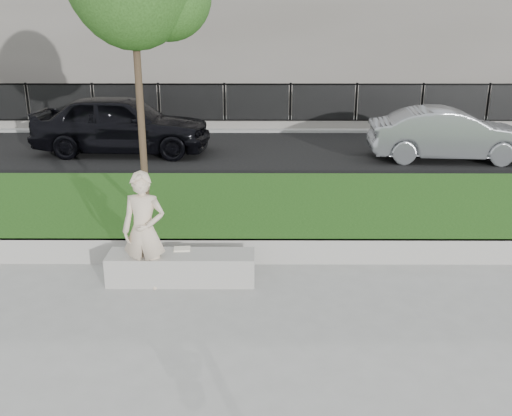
{
  "coord_description": "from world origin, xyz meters",
  "views": [
    {
      "loc": [
        0.53,
        -7.17,
        3.67
      ],
      "look_at": [
        0.5,
        1.2,
        0.86
      ],
      "focal_mm": 40.0,
      "sensor_mm": 36.0,
      "label": 1
    }
  ],
  "objects_px": {
    "stone_bench": "(182,268)",
    "car_silver": "(449,134)",
    "car_dark": "(122,124)",
    "book": "(182,249)",
    "man": "(144,231)"
  },
  "relations": [
    {
      "from": "man",
      "to": "car_silver",
      "type": "height_order",
      "value": "man"
    },
    {
      "from": "book",
      "to": "man",
      "type": "bearing_deg",
      "value": -152.44
    },
    {
      "from": "stone_bench",
      "to": "car_silver",
      "type": "relative_size",
      "value": 0.51
    },
    {
      "from": "stone_bench",
      "to": "car_silver",
      "type": "xyz_separation_m",
      "value": [
        6.18,
        7.37,
        0.51
      ]
    },
    {
      "from": "stone_bench",
      "to": "car_dark",
      "type": "relative_size",
      "value": 0.44
    },
    {
      "from": "book",
      "to": "car_dark",
      "type": "distance_m",
      "value": 8.43
    },
    {
      "from": "stone_bench",
      "to": "book",
      "type": "bearing_deg",
      "value": 90.45
    },
    {
      "from": "man",
      "to": "car_silver",
      "type": "xyz_separation_m",
      "value": [
        6.66,
        7.52,
        -0.12
      ]
    },
    {
      "from": "car_silver",
      "to": "stone_bench",
      "type": "bearing_deg",
      "value": 143.88
    },
    {
      "from": "car_dark",
      "to": "car_silver",
      "type": "relative_size",
      "value": 1.16
    },
    {
      "from": "stone_bench",
      "to": "man",
      "type": "distance_m",
      "value": 0.8
    },
    {
      "from": "car_dark",
      "to": "stone_bench",
      "type": "bearing_deg",
      "value": -158.49
    },
    {
      "from": "stone_bench",
      "to": "car_silver",
      "type": "bearing_deg",
      "value": 50.03
    },
    {
      "from": "car_dark",
      "to": "car_silver",
      "type": "distance_m",
      "value": 8.88
    },
    {
      "from": "stone_bench",
      "to": "car_dark",
      "type": "xyz_separation_m",
      "value": [
        -2.67,
        8.13,
        0.65
      ]
    }
  ]
}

